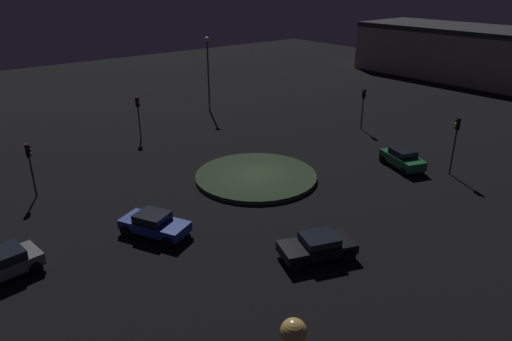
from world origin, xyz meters
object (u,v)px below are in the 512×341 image
traffic_light_northwest (456,135)px  store_building (477,54)px  traffic_light_west (363,101)px  traffic_light_southeast (30,159)px  car_blue (154,224)px  streetlamp_southwest (208,62)px  traffic_light_south (138,109)px  car_black (317,246)px  car_green (402,158)px

traffic_light_northwest → store_building: store_building is taller
traffic_light_northwest → traffic_light_west: bearing=-71.6°
store_building → traffic_light_southeast: bearing=89.6°
car_blue → store_building: bearing=-105.7°
traffic_light_northwest → streetlamp_southwest: 26.89m
traffic_light_south → streetlamp_southwest: streetlamp_southwest is taller
car_black → car_green: car_green is taller
car_blue → car_green: bearing=-124.6°
store_building → car_black: bearing=108.5°
traffic_light_west → traffic_light_northwest: bearing=62.2°
car_black → traffic_light_south: bearing=-73.5°
car_black → traffic_light_northwest: (-16.07, -1.72, 2.44)m
streetlamp_southwest → car_blue: bearing=49.7°
car_black → traffic_light_southeast: traffic_light_southeast is taller
car_blue → traffic_light_south: traffic_light_south is taller
store_building → streetlamp_southwest: bearing=74.7°
store_building → traffic_light_northwest: bearing=114.2°
traffic_light_southeast → traffic_light_south: size_ratio=0.98×
car_blue → traffic_light_west: size_ratio=1.10×
car_green → traffic_light_south: traffic_light_south is taller
car_blue → traffic_light_southeast: 10.72m
car_blue → streetlamp_southwest: 27.28m
traffic_light_south → traffic_light_northwest: 26.91m
car_green → traffic_light_northwest: size_ratio=0.94×
car_black → store_building: 54.19m
car_green → traffic_light_southeast: traffic_light_southeast is taller
car_black → traffic_light_southeast: size_ratio=1.16×
streetlamp_southwest → store_building: streetlamp_southwest is taller
car_black → streetlamp_southwest: (-11.67, -28.16, 4.62)m
car_blue → traffic_light_northwest: bearing=-131.7°
car_blue → traffic_light_south: (-7.18, -16.68, 2.05)m
car_blue → streetlamp_southwest: size_ratio=0.55×
car_black → traffic_light_west: traffic_light_west is taller
traffic_light_northwest → car_black: bearing=41.6°
car_black → streetlamp_southwest: size_ratio=0.55×
car_black → traffic_light_west: size_ratio=1.11×
car_black → car_green: 15.11m
traffic_light_west → streetlamp_southwest: (7.95, -14.89, 2.49)m
traffic_light_south → car_green: bearing=23.1°
traffic_light_south → store_building: store_building is taller
car_green → traffic_light_southeast: size_ratio=1.11×
car_green → traffic_light_northwest: traffic_light_northwest is taller
car_blue → traffic_light_southeast: size_ratio=1.16×
traffic_light_west → car_black: bearing=23.3°
car_green → streetlamp_southwest: size_ratio=0.52×
car_blue → traffic_light_south: size_ratio=1.14×
car_black → store_building: size_ratio=0.13×
streetlamp_southwest → traffic_light_south: bearing=20.6°
traffic_light_south → streetlamp_southwest: bearing=100.4°
store_building → traffic_light_south: bearing=81.8°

